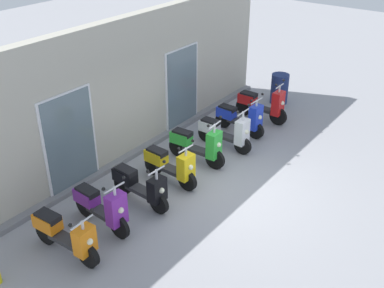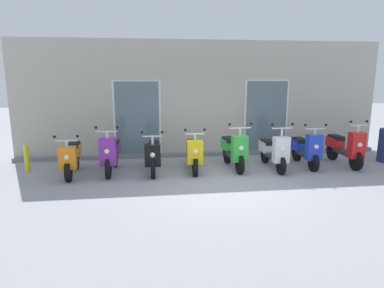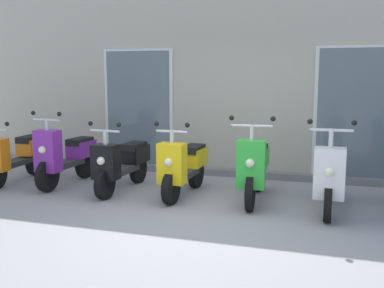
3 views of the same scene
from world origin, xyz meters
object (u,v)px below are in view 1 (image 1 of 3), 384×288
(scooter_purple, at_px, (102,206))
(scooter_yellow, at_px, (170,165))
(scooter_orange, at_px, (65,234))
(scooter_green, at_px, (198,145))
(scooter_white, at_px, (226,132))
(scooter_black, at_px, (140,185))
(trash_bin, at_px, (279,89))
(scooter_blue, at_px, (241,118))
(scooter_red, at_px, (263,104))

(scooter_purple, xyz_separation_m, scooter_yellow, (2.09, -0.04, -0.05))
(scooter_orange, height_order, scooter_green, scooter_green)
(scooter_white, bearing_deg, scooter_black, 177.96)
(scooter_yellow, xyz_separation_m, trash_bin, (5.64, 0.16, 0.01))
(scooter_purple, distance_m, scooter_black, 1.06)
(scooter_blue, bearing_deg, scooter_black, -179.78)
(scooter_purple, distance_m, scooter_blue, 5.17)
(scooter_black, height_order, scooter_blue, scooter_blue)
(scooter_green, distance_m, scooter_white, 1.05)
(scooter_yellow, height_order, trash_bin, scooter_yellow)
(scooter_orange, distance_m, scooter_purple, 0.95)
(scooter_orange, height_order, scooter_purple, scooter_purple)
(scooter_black, height_order, trash_bin, scooter_black)
(scooter_black, relative_size, scooter_white, 0.98)
(scooter_black, xyz_separation_m, trash_bin, (6.67, 0.16, 0.02))
(scooter_white, distance_m, scooter_red, 2.06)
(scooter_blue, relative_size, trash_bin, 1.64)
(trash_bin, bearing_deg, scooter_green, -178.30)
(scooter_black, distance_m, scooter_blue, 4.11)
(scooter_blue, bearing_deg, scooter_white, -172.43)
(scooter_green, bearing_deg, scooter_yellow, -178.77)
(scooter_orange, height_order, scooter_red, scooter_red)
(trash_bin, bearing_deg, scooter_yellow, -178.39)
(scooter_yellow, distance_m, scooter_red, 4.18)
(scooter_purple, bearing_deg, scooter_orange, -177.24)
(scooter_orange, bearing_deg, trash_bin, 1.09)
(scooter_purple, height_order, scooter_red, scooter_red)
(scooter_orange, distance_m, scooter_red, 7.22)
(scooter_orange, bearing_deg, scooter_red, -0.35)
(scooter_black, height_order, scooter_yellow, scooter_yellow)
(scooter_purple, bearing_deg, scooter_white, -2.08)
(scooter_black, bearing_deg, scooter_red, -0.54)
(scooter_blue, height_order, trash_bin, scooter_blue)
(scooter_blue, bearing_deg, scooter_red, -3.35)
(scooter_black, xyz_separation_m, scooter_blue, (4.11, 0.02, 0.02))
(scooter_orange, relative_size, scooter_blue, 1.02)
(scooter_green, relative_size, scooter_white, 0.99)
(scooter_red, bearing_deg, scooter_yellow, 179.31)
(scooter_yellow, height_order, scooter_white, scooter_white)
(scooter_orange, height_order, scooter_white, scooter_white)
(scooter_orange, height_order, scooter_yellow, scooter_yellow)
(scooter_blue, bearing_deg, scooter_orange, -179.80)
(scooter_white, relative_size, scooter_red, 0.97)
(scooter_purple, height_order, scooter_green, scooter_green)
(scooter_yellow, height_order, scooter_red, scooter_red)
(scooter_orange, distance_m, scooter_green, 4.11)
(scooter_purple, distance_m, scooter_yellow, 2.09)
(scooter_red, height_order, trash_bin, scooter_red)
(scooter_white, bearing_deg, scooter_purple, 177.92)
(scooter_white, xyz_separation_m, scooter_red, (2.06, 0.06, 0.04))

